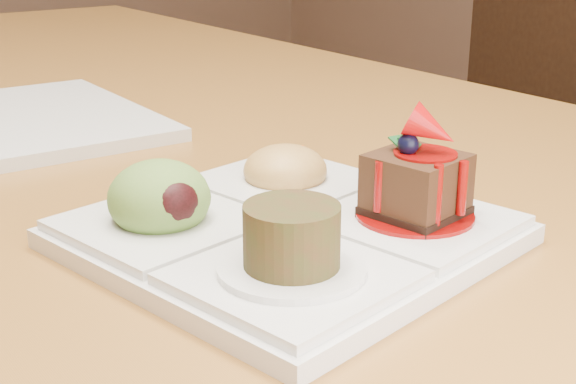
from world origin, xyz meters
TOP-DOWN VIEW (x-y plane):
  - dining_table at (0.00, 0.00)m, footprint 1.00×1.80m
  - chair_right at (1.00, 0.25)m, footprint 0.49×0.49m
  - sampler_plate at (0.02, -0.41)m, footprint 0.27×0.27m

SIDE VIEW (x-z plane):
  - chair_right at x=1.00m, z-range 0.06..0.97m
  - dining_table at x=0.00m, z-range 0.31..1.06m
  - sampler_plate at x=0.02m, z-range 0.72..0.81m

